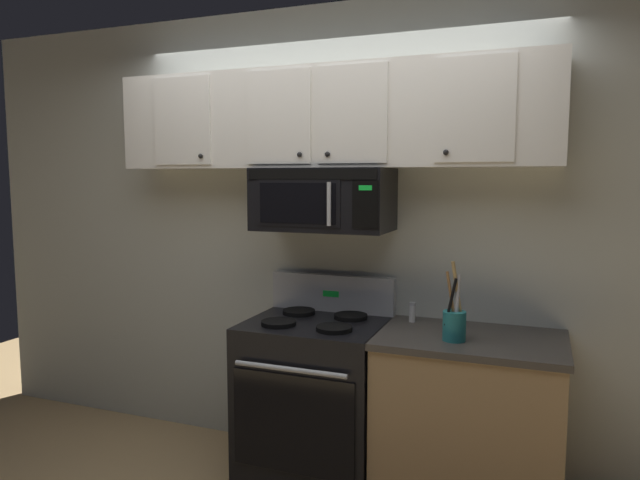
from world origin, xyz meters
The scene contains 7 objects.
back_wall centered at (0.00, 0.79, 1.35)m, with size 5.20×0.10×2.70m, color silver.
stove_range centered at (0.00, 0.42, 0.47)m, with size 0.76×0.69×1.12m.
over_range_microwave centered at (0.00, 0.54, 1.58)m, with size 0.76×0.43×0.35m.
upper_cabinets centered at (0.00, 0.57, 2.02)m, with size 2.50×0.36×0.55m.
counter_segment centered at (0.84, 0.43, 0.45)m, with size 0.93×0.65×0.90m.
utensil_crock_teal centered at (0.77, 0.32, 0.99)m, with size 0.11×0.11×0.39m.
salt_shaker centered at (0.50, 0.61, 0.95)m, with size 0.04×0.04×0.11m.
Camera 1 is at (1.15, -2.50, 1.70)m, focal length 32.46 mm.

